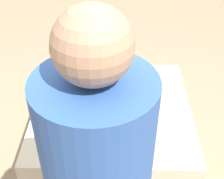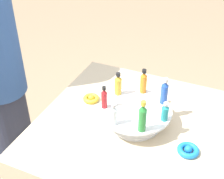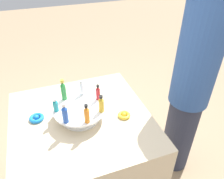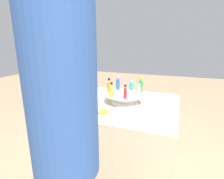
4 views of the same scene
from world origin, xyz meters
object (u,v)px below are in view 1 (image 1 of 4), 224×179
object	(u,v)px
bottle_gold	(97,100)
bottle_clear	(137,94)
bottle_red	(120,103)
display_stand	(112,100)
bottle_blue	(95,75)
ribbon_bow_blue	(126,78)
ribbon_bow_gold	(95,139)
bottle_teal	(116,74)
bottle_orange	(86,87)
bottle_green	(134,77)

from	to	relation	value
bottle_gold	bottle_clear	size ratio (longest dim) A/B	1.11
bottle_red	bottle_gold	bearing A→B (deg)	82.32
display_stand	bottle_clear	distance (m)	0.17
bottle_red	bottle_blue	distance (m)	0.28
bottle_gold	ribbon_bow_blue	bearing A→B (deg)	-22.38
bottle_clear	bottle_blue	world-z (taller)	bottle_blue
ribbon_bow_blue	ribbon_bow_gold	distance (m)	0.57
bottle_teal	bottle_blue	size ratio (longest dim) A/B	0.68
ribbon_bow_gold	bottle_orange	bearing A→B (deg)	12.99
bottle_teal	bottle_green	bearing A→B (deg)	-123.39
bottle_blue	bottle_teal	bearing A→B (deg)	-71.96
display_stand	bottle_orange	xyz separation A→B (m)	(-0.01, 0.14, 0.09)
bottle_gold	bottle_green	size ratio (longest dim) A/B	0.79
bottle_teal	bottle_blue	world-z (taller)	bottle_blue
bottle_red	bottle_teal	world-z (taller)	bottle_red
ribbon_bow_gold	bottle_green	bearing A→B (deg)	-30.70
bottle_blue	bottle_orange	world-z (taller)	bottle_blue
bottle_orange	ribbon_bow_blue	distance (m)	0.39
bottle_green	bottle_blue	distance (m)	0.22
bottle_red	ribbon_bow_gold	bearing A→B (deg)	137.07
ribbon_bow_gold	bottle_blue	bearing A→B (deg)	2.49
display_stand	bottle_clear	xyz separation A→B (m)	(-0.05, -0.13, 0.08)
bottle_red	bottle_green	bearing A→B (deg)	-20.53
display_stand	bottle_blue	distance (m)	0.17
ribbon_bow_blue	bottle_orange	bearing A→B (deg)	141.74
bottle_teal	ribbon_bow_gold	bearing A→B (deg)	166.20
bottle_gold	bottle_green	bearing A→B (deg)	-46.25
bottle_clear	bottle_blue	bearing A→B (deg)	56.61
bottle_clear	bottle_green	size ratio (longest dim) A/B	0.71
display_stand	bottle_red	xyz separation A→B (m)	(-0.14, -0.04, 0.09)
bottle_orange	bottle_red	bearing A→B (deg)	-123.39
bottle_blue	bottle_orange	xyz separation A→B (m)	(-0.12, 0.04, -0.00)
display_stand	bottle_orange	bearing A→B (deg)	95.18
bottle_gold	bottle_orange	size ratio (longest dim) A/B	0.93
bottle_red	bottle_green	size ratio (longest dim) A/B	0.75
bottle_blue	ribbon_bow_blue	bearing A→B (deg)	-47.03
bottle_blue	bottle_clear	bearing A→B (deg)	-123.39
bottle_green	ribbon_bow_blue	bearing A→B (deg)	11.41
bottle_blue	display_stand	bearing A→B (deg)	-136.25
bottle_red	bottle_orange	xyz separation A→B (m)	(0.12, 0.19, 0.01)
bottle_gold	bottle_teal	bearing A→B (deg)	-20.53
bottle_teal	bottle_red	bearing A→B (deg)	-174.82
bottle_teal	ribbon_bow_blue	size ratio (longest dim) A/B	0.97
bottle_green	bottle_blue	bearing A→B (deg)	82.32
bottle_red	ribbon_bow_gold	size ratio (longest dim) A/B	1.35
display_stand	bottle_teal	world-z (taller)	bottle_teal
bottle_red	ribbon_bow_blue	bearing A→B (deg)	-5.36
bottle_red	bottle_orange	bearing A→B (deg)	56.61
bottle_green	bottle_red	bearing A→B (deg)	159.47
bottle_green	bottle_teal	world-z (taller)	bottle_green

